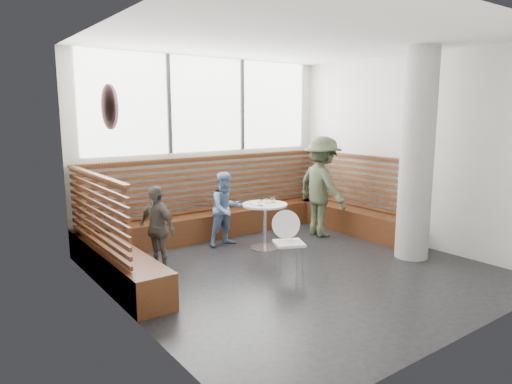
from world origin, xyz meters
TOP-DOWN VIEW (x-y plane):
  - room at (0.00, 0.00)m, footprint 5.00×5.00m
  - booth at (0.00, 1.77)m, footprint 5.00×2.50m
  - concrete_column at (1.85, -0.60)m, footprint 0.50×0.50m
  - wall_art at (-2.46, 0.40)m, footprint 0.03×0.50m
  - cafe_table at (0.25, 1.10)m, footprint 0.74×0.74m
  - cafe_chair at (-0.15, 0.07)m, footprint 0.41×0.40m
  - adult_man at (1.61, 1.17)m, footprint 0.79×1.24m
  - child_back at (-0.14, 1.67)m, footprint 0.62×0.48m
  - child_left at (-1.60, 1.22)m, footprint 0.48×0.77m
  - plate_near at (0.12, 1.16)m, footprint 0.21×0.21m
  - plate_far at (0.38, 1.23)m, footprint 0.22×0.22m
  - glass_left at (0.10, 1.01)m, footprint 0.08×0.08m
  - glass_mid at (0.29, 1.08)m, footprint 0.07×0.07m
  - glass_right at (0.42, 1.10)m, footprint 0.07×0.07m
  - menu_card at (0.31, 0.97)m, footprint 0.24×0.20m

SIDE VIEW (x-z plane):
  - booth at x=0.00m, z-range -0.31..1.13m
  - cafe_chair at x=-0.15m, z-range 0.07..0.93m
  - cafe_table at x=0.25m, z-range 0.17..0.93m
  - child_left at x=-1.60m, z-range 0.00..1.23m
  - child_back at x=-0.14m, z-range 0.00..1.26m
  - menu_card at x=0.31m, z-range 0.76..0.77m
  - plate_near at x=0.12m, z-range 0.76..0.78m
  - plate_far at x=0.38m, z-range 0.76..0.78m
  - glass_mid at x=0.29m, z-range 0.76..0.87m
  - glass_right at x=0.42m, z-range 0.76..0.87m
  - glass_left at x=0.10m, z-range 0.76..0.88m
  - adult_man at x=1.61m, z-range 0.00..1.82m
  - concrete_column at x=1.85m, z-range 0.00..3.20m
  - room at x=0.00m, z-range 0.00..3.20m
  - wall_art at x=-2.46m, z-range 2.05..2.55m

